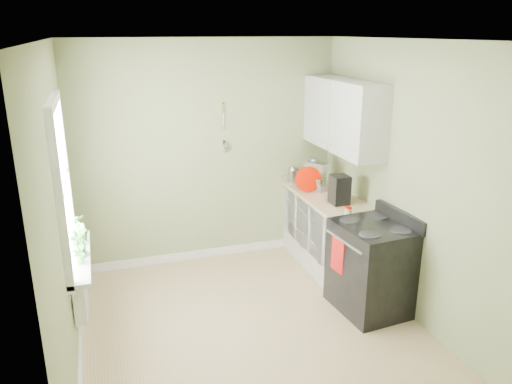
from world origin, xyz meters
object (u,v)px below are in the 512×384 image
object	(u,v)px
stand_mixer	(317,176)
coffee_maker	(339,190)
stove	(371,267)
kettle	(292,174)

from	to	relation	value
stand_mixer	coffee_maker	distance (m)	0.59
stove	stand_mixer	size ratio (longest dim) A/B	2.83
stand_mixer	kettle	world-z (taller)	stand_mixer
stand_mixer	coffee_maker	size ratio (longest dim) A/B	1.14
stove	coffee_maker	world-z (taller)	coffee_maker
kettle	stove	bearing A→B (deg)	-83.05
stand_mixer	kettle	bearing A→B (deg)	119.06
coffee_maker	stove	bearing A→B (deg)	-88.95
stand_mixer	kettle	size ratio (longest dim) A/B	1.75
stove	kettle	xyz separation A→B (m)	(-0.20, 1.68, 0.54)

